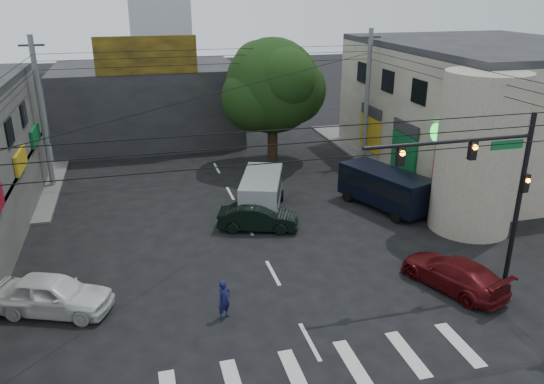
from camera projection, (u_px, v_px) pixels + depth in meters
name	position (u px, v px, depth m)	size (l,w,h in m)	color
ground	(286.00, 297.00, 21.30)	(160.00, 160.00, 0.00)	black
sidewalk_far_right	(440.00, 145.00, 41.85)	(16.00, 16.00, 0.15)	#514F4C
building_right	(487.00, 109.00, 35.93)	(14.00, 18.00, 8.00)	gray
corner_column	(477.00, 153.00, 26.13)	(4.00, 4.00, 8.00)	gray
building_far	(148.00, 103.00, 42.73)	(14.00, 10.00, 6.00)	#232326
billboard	(146.00, 55.00, 36.77)	(7.00, 0.30, 2.60)	olive
street_tree	(273.00, 86.00, 35.65)	(6.40, 6.40, 8.70)	black
traffic_gantry	(487.00, 175.00, 20.55)	(7.10, 0.35, 7.20)	black
utility_pole_far_left	(42.00, 114.00, 31.57)	(0.32, 0.32, 9.20)	#59595B
utility_pole_far_right	(367.00, 97.00, 36.62)	(0.32, 0.32, 9.20)	#59595B
dark_sedan	(258.00, 217.00, 27.08)	(4.33, 2.63, 1.35)	black
white_compact	(53.00, 294.00, 20.07)	(4.82, 3.34, 1.52)	silver
maroon_sedan	(453.00, 273.00, 21.75)	(3.37, 4.96, 1.33)	#4D0B0E
silver_minivan	(262.00, 193.00, 29.27)	(3.48, 5.19, 2.06)	#A4A5AC
navy_van	(385.00, 190.00, 29.66)	(3.87, 5.83, 2.18)	black
traffic_officer	(224.00, 300.00, 19.67)	(0.69, 0.64, 1.58)	#11163C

